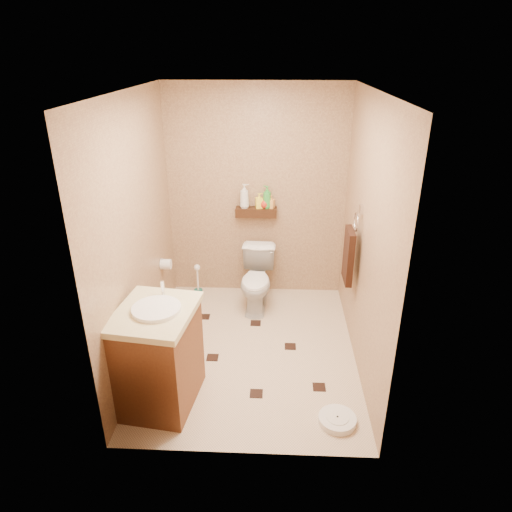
{
  "coord_description": "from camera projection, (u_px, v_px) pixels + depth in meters",
  "views": [
    {
      "loc": [
        0.22,
        -3.67,
        2.7
      ],
      "look_at": [
        0.04,
        0.25,
        0.9
      ],
      "focal_mm": 32.0,
      "sensor_mm": 36.0,
      "label": 1
    }
  ],
  "objects": [
    {
      "name": "wall_right",
      "position": [
        366.0,
        239.0,
        3.93
      ],
      "size": [
        0.04,
        2.5,
        2.4
      ],
      "primitive_type": "cube",
      "color": "tan",
      "rests_on": "ground"
    },
    {
      "name": "floor_accents",
      "position": [
        254.0,
        351.0,
        4.44
      ],
      "size": [
        1.28,
        1.31,
        0.01
      ],
      "color": "black",
      "rests_on": "ground"
    },
    {
      "name": "bottle_b",
      "position": [
        259.0,
        201.0,
        5.05
      ],
      "size": [
        0.09,
        0.09,
        0.17
      ],
      "primitive_type": "imported",
      "rotation": [
        0.0,
        0.0,
        1.8
      ],
      "color": "yellow",
      "rests_on": "wall_shelf"
    },
    {
      "name": "bottle_a",
      "position": [
        244.0,
        196.0,
        5.04
      ],
      "size": [
        0.11,
        0.11,
        0.27
      ],
      "primitive_type": "imported",
      "rotation": [
        0.0,
        0.0,
        1.49
      ],
      "color": "silver",
      "rests_on": "wall_shelf"
    },
    {
      "name": "vanity",
      "position": [
        159.0,
        355.0,
        3.66
      ],
      "size": [
        0.68,
        0.78,
        1.0
      ],
      "rotation": [
        0.0,
        0.0,
        -0.14
      ],
      "color": "brown",
      "rests_on": "ground"
    },
    {
      "name": "bottle_e",
      "position": [
        271.0,
        202.0,
        5.05
      ],
      "size": [
        0.09,
        0.09,
        0.15
      ],
      "primitive_type": "imported",
      "rotation": [
        0.0,
        0.0,
        5.93
      ],
      "color": "#E09B4A",
      "rests_on": "wall_shelf"
    },
    {
      "name": "bathroom_scale",
      "position": [
        337.0,
        420.0,
        3.59
      ],
      "size": [
        0.36,
        0.36,
        0.06
      ],
      "rotation": [
        0.0,
        0.0,
        0.26
      ],
      "color": "white",
      "rests_on": "ground"
    },
    {
      "name": "bottle_d",
      "position": [
        267.0,
        197.0,
        5.03
      ],
      "size": [
        0.13,
        0.13,
        0.25
      ],
      "primitive_type": "imported",
      "rotation": [
        0.0,
        0.0,
        4.22
      ],
      "color": "green",
      "rests_on": "wall_shelf"
    },
    {
      "name": "wall_shelf",
      "position": [
        256.0,
        212.0,
        5.11
      ],
      "size": [
        0.46,
        0.14,
        0.1
      ],
      "primitive_type": "cube",
      "color": "#38210F",
      "rests_on": "wall_back"
    },
    {
      "name": "ground",
      "position": [
        251.0,
        350.0,
        4.47
      ],
      "size": [
        2.5,
        2.5,
        0.0
      ],
      "primitive_type": "plane",
      "color": "beige",
      "rests_on": "ground"
    },
    {
      "name": "bottle_c",
      "position": [
        265.0,
        202.0,
        5.05
      ],
      "size": [
        0.13,
        0.13,
        0.14
      ],
      "primitive_type": "imported",
      "rotation": [
        0.0,
        0.0,
        2.88
      ],
      "color": "red",
      "rests_on": "wall_shelf"
    },
    {
      "name": "towel_ring",
      "position": [
        349.0,
        253.0,
        4.27
      ],
      "size": [
        0.12,
        0.3,
        0.76
      ],
      "color": "silver",
      "rests_on": "wall_right"
    },
    {
      "name": "wall_back",
      "position": [
        257.0,
        194.0,
        5.11
      ],
      "size": [
        2.0,
        0.04,
        2.4
      ],
      "primitive_type": "cube",
      "color": "tan",
      "rests_on": "ground"
    },
    {
      "name": "toilet",
      "position": [
        257.0,
        280.0,
        5.09
      ],
      "size": [
        0.41,
        0.68,
        0.67
      ],
      "primitive_type": "imported",
      "rotation": [
        0.0,
        0.0,
        -0.05
      ],
      "color": "white",
      "rests_on": "ground"
    },
    {
      "name": "wall_left",
      "position": [
        137.0,
        235.0,
        4.01
      ],
      "size": [
        0.04,
        2.5,
        2.4
      ],
      "primitive_type": "cube",
      "color": "tan",
      "rests_on": "ground"
    },
    {
      "name": "wall_front",
      "position": [
        239.0,
        312.0,
        2.84
      ],
      "size": [
        2.0,
        0.04,
        2.4
      ],
      "primitive_type": "cube",
      "color": "tan",
      "rests_on": "ground"
    },
    {
      "name": "toilet_paper",
      "position": [
        166.0,
        264.0,
        4.85
      ],
      "size": [
        0.12,
        0.11,
        0.12
      ],
      "color": "white",
      "rests_on": "wall_left"
    },
    {
      "name": "toilet_brush",
      "position": [
        198.0,
        286.0,
        5.34
      ],
      "size": [
        0.1,
        0.1,
        0.44
      ],
      "color": "#175E54",
      "rests_on": "ground"
    },
    {
      "name": "ceiling",
      "position": [
        249.0,
        91.0,
        3.47
      ],
      "size": [
        2.0,
        2.5,
        0.02
      ],
      "primitive_type": "cube",
      "color": "white",
      "rests_on": "wall_back"
    }
  ]
}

